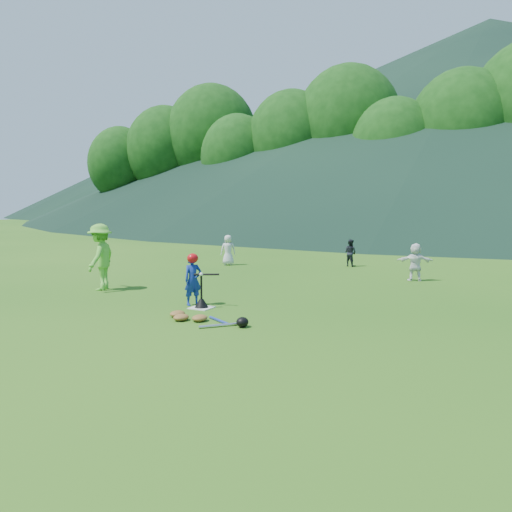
{
  "coord_description": "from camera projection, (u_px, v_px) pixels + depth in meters",
  "views": [
    {
      "loc": [
        5.99,
        -8.77,
        2.23
      ],
      "look_at": [
        0.0,
        2.5,
        0.9
      ],
      "focal_mm": 35.0,
      "sensor_mm": 36.0,
      "label": 1
    }
  ],
  "objects": [
    {
      "name": "ground",
      "position": [
        202.0,
        308.0,
        10.73
      ],
      "size": [
        120.0,
        120.0,
        0.0
      ],
      "primitive_type": "plane",
      "color": "#225413",
      "rests_on": "ground"
    },
    {
      "name": "home_plate",
      "position": [
        202.0,
        308.0,
        10.73
      ],
      "size": [
        0.45,
        0.45,
        0.02
      ],
      "primitive_type": "cube",
      "color": "silver",
      "rests_on": "ground"
    },
    {
      "name": "baseball",
      "position": [
        201.0,
        274.0,
        10.65
      ],
      "size": [
        0.08,
        0.08,
        0.08
      ],
      "primitive_type": "sphere",
      "color": "white",
      "rests_on": "batting_tee"
    },
    {
      "name": "batter_child",
      "position": [
        193.0,
        280.0,
        11.01
      ],
      "size": [
        0.44,
        0.49,
        1.13
      ],
      "primitive_type": "imported",
      "rotation": [
        0.0,
        0.0,
        1.05
      ],
      "color": "navy",
      "rests_on": "ground"
    },
    {
      "name": "adult_coach",
      "position": [
        100.0,
        257.0,
        12.96
      ],
      "size": [
        0.99,
        1.27,
        1.73
      ],
      "primitive_type": "imported",
      "rotation": [
        0.0,
        0.0,
        -1.22
      ],
      "color": "#60BE37",
      "rests_on": "ground"
    },
    {
      "name": "fielder_a",
      "position": [
        228.0,
        250.0,
        18.25
      ],
      "size": [
        0.65,
        0.6,
        1.11
      ],
      "primitive_type": "imported",
      "rotation": [
        0.0,
        0.0,
        3.74
      ],
      "color": "silver",
      "rests_on": "ground"
    },
    {
      "name": "fielder_b",
      "position": [
        350.0,
        253.0,
        17.91
      ],
      "size": [
        0.56,
        0.49,
        0.97
      ],
      "primitive_type": "imported",
      "rotation": [
        0.0,
        0.0,
        2.84
      ],
      "color": "black",
      "rests_on": "ground"
    },
    {
      "name": "fielder_d",
      "position": [
        415.0,
        262.0,
        14.51
      ],
      "size": [
        1.08,
        0.65,
        1.11
      ],
      "primitive_type": "imported",
      "rotation": [
        0.0,
        0.0,
        3.49
      ],
      "color": "white",
      "rests_on": "ground"
    },
    {
      "name": "batting_tee",
      "position": [
        202.0,
        302.0,
        10.72
      ],
      "size": [
        0.3,
        0.3,
        0.68
      ],
      "color": "black",
      "rests_on": "home_plate"
    },
    {
      "name": "batter_gear",
      "position": [
        194.0,
        260.0,
        10.96
      ],
      "size": [
        0.72,
        0.29,
        0.49
      ],
      "color": "#B20B10",
      "rests_on": "ground"
    },
    {
      "name": "equipment_pile",
      "position": [
        199.0,
        318.0,
        9.52
      ],
      "size": [
        1.8,
        0.82,
        0.19
      ],
      "color": "olive",
      "rests_on": "ground"
    },
    {
      "name": "outfield_fence",
      "position": [
        425.0,
        226.0,
        35.25
      ],
      "size": [
        70.07,
        0.08,
        1.33
      ],
      "color": "gray",
      "rests_on": "ground"
    },
    {
      "name": "tree_line",
      "position": [
        444.0,
        128.0,
        39.49
      ],
      "size": [
        70.04,
        11.4,
        14.82
      ],
      "color": "#382314",
      "rests_on": "ground"
    },
    {
      "name": "distant_hills",
      "position": [
        435.0,
        129.0,
        84.59
      ],
      "size": [
        155.0,
        140.0,
        32.0
      ],
      "color": "black",
      "rests_on": "ground"
    }
  ]
}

